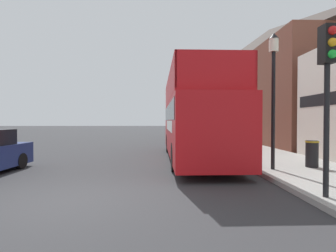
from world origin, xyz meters
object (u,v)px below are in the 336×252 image
(traffic_signal, at_px, (328,71))
(lamp_post_nearest, at_px, (273,76))
(tour_bus, at_px, (194,122))
(lamp_post_second, at_px, (218,99))
(litter_bin, at_px, (312,153))
(lamp_post_third, at_px, (198,103))
(parked_car_ahead_of_bus, at_px, (189,136))

(traffic_signal, distance_m, lamp_post_nearest, 3.46)
(tour_bus, relative_size, lamp_post_second, 2.17)
(lamp_post_nearest, distance_m, litter_bin, 3.26)
(tour_bus, height_order, lamp_post_third, lamp_post_third)
(lamp_post_nearest, bearing_deg, traffic_signal, -94.32)
(lamp_post_second, bearing_deg, tour_bus, -113.55)
(lamp_post_second, bearing_deg, lamp_post_third, 90.69)
(traffic_signal, relative_size, lamp_post_nearest, 0.80)
(lamp_post_third, height_order, litter_bin, lamp_post_third)
(parked_car_ahead_of_bus, relative_size, litter_bin, 4.44)
(parked_car_ahead_of_bus, distance_m, lamp_post_third, 7.40)
(tour_bus, distance_m, lamp_post_third, 14.41)
(litter_bin, bearing_deg, lamp_post_second, 101.19)
(traffic_signal, relative_size, lamp_post_third, 0.74)
(tour_bus, bearing_deg, lamp_post_third, 80.46)
(lamp_post_third, relative_size, litter_bin, 5.25)
(lamp_post_second, distance_m, lamp_post_third, 8.78)
(lamp_post_nearest, bearing_deg, lamp_post_second, 90.17)
(lamp_post_second, xyz_separation_m, litter_bin, (1.66, -8.39, -2.68))
(parked_car_ahead_of_bus, height_order, lamp_post_second, lamp_post_second)
(traffic_signal, height_order, lamp_post_third, lamp_post_third)
(lamp_post_second, height_order, lamp_post_third, lamp_post_third)
(parked_car_ahead_of_bus, bearing_deg, traffic_signal, -83.07)
(parked_car_ahead_of_bus, xyz_separation_m, traffic_signal, (1.54, -14.42, 2.29))
(traffic_signal, xyz_separation_m, lamp_post_second, (0.23, 12.19, 0.39))
(tour_bus, bearing_deg, lamp_post_nearest, -56.21)
(lamp_post_nearest, height_order, litter_bin, lamp_post_nearest)
(lamp_post_third, bearing_deg, tour_bus, -98.95)
(tour_bus, relative_size, traffic_signal, 2.62)
(parked_car_ahead_of_bus, distance_m, litter_bin, 11.16)
(lamp_post_third, xyz_separation_m, litter_bin, (1.77, -17.17, -3.00))
(traffic_signal, distance_m, lamp_post_third, 20.98)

